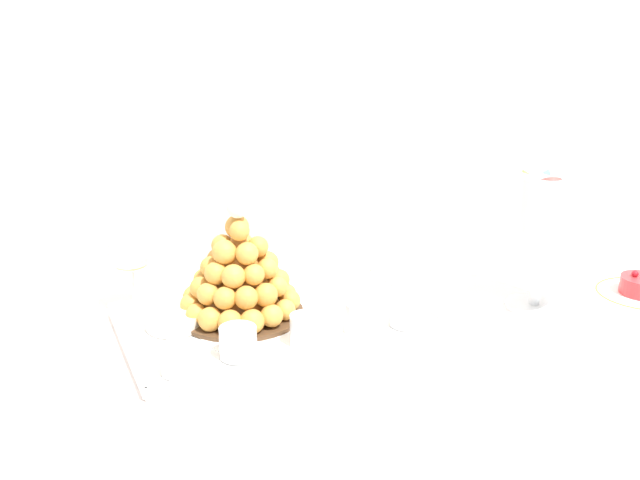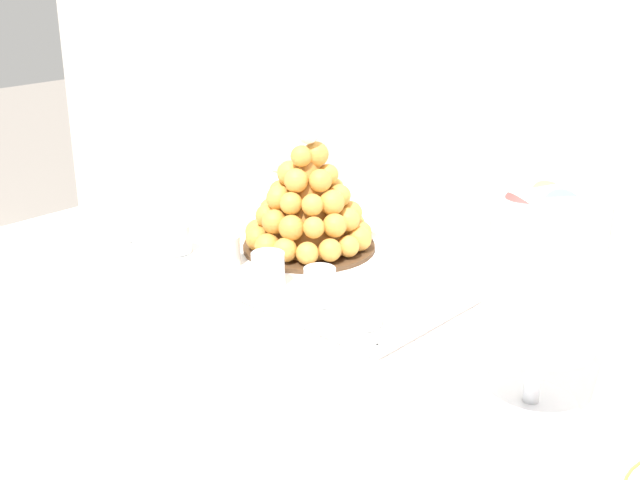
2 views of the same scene
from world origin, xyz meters
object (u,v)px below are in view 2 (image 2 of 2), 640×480
serving_tray (311,267)px  macaron_goblet (543,275)px  croquembouche (308,204)px  dessert_cup_mid_right (320,287)px  dessert_cup_mid_left (222,252)px  creme_brulee_ramekin (260,224)px  dessert_cup_left (176,239)px  dessert_cup_centre (268,271)px  wine_glass (285,157)px  dessert_cup_right (362,306)px

serving_tray → macaron_goblet: macaron_goblet is taller
croquembouche → dessert_cup_mid_right: croquembouche is taller
dessert_cup_mid_left → creme_brulee_ramekin: (-0.07, 0.16, -0.01)m
serving_tray → dessert_cup_left: dessert_cup_left is taller
dessert_cup_mid_left → dessert_cup_mid_right: size_ratio=1.11×
serving_tray → creme_brulee_ramekin: 0.19m
serving_tray → dessert_cup_centre: 0.11m
wine_glass → dessert_cup_mid_right: bearing=-38.1°
serving_tray → dessert_cup_centre: bearing=-87.0°
macaron_goblet → wine_glass: (-0.72, 0.30, -0.05)m
dessert_cup_left → dessert_cup_centre: 0.23m
dessert_cup_left → wine_glass: 0.30m
croquembouche → creme_brulee_ramekin: 0.14m
croquembouche → macaron_goblet: (0.55, -0.18, 0.08)m
dessert_cup_left → dessert_cup_mid_right: dessert_cup_mid_right is taller
dessert_cup_centre → wine_glass: 0.38m
croquembouche → dessert_cup_mid_left: size_ratio=3.73×
croquembouche → dessert_cup_mid_right: (0.17, -0.15, -0.06)m
dessert_cup_left → wine_glass: bearing=93.1°
wine_glass → macaron_goblet: bearing=-22.5°
serving_tray → wine_glass: bearing=143.6°
dessert_cup_mid_left → creme_brulee_ramekin: size_ratio=0.62×
dessert_cup_right → wine_glass: bearing=147.3°
dessert_cup_right → creme_brulee_ramekin: dessert_cup_right is taller
croquembouche → dessert_cup_mid_right: 0.24m
serving_tray → dessert_cup_centre: dessert_cup_centre is taller
dessert_cup_mid_right → wine_glass: bearing=141.9°
dessert_cup_mid_left → serving_tray: bearing=41.6°
dessert_cup_right → creme_brulee_ramekin: size_ratio=0.59×
croquembouche → dessert_cup_mid_right: size_ratio=4.16×
dessert_cup_mid_left → dessert_cup_right: dessert_cup_right is taller
dessert_cup_left → dessert_cup_right: size_ratio=0.88×
dessert_cup_right → wine_glass: size_ratio=0.36×
creme_brulee_ramekin → macaron_goblet: macaron_goblet is taller
wine_glass → serving_tray: bearing=-36.4°
croquembouche → dessert_cup_mid_left: bearing=-109.5°
dessert_cup_mid_left → croquembouche: bearing=70.5°
croquembouche → dessert_cup_left: size_ratio=4.48×
dessert_cup_left → dessert_cup_right: (0.42, 0.01, 0.00)m
creme_brulee_ramekin → dessert_cup_left: bearing=-101.3°
serving_tray → dessert_cup_right: bearing=-28.1°
croquembouche → dessert_cup_mid_left: (-0.06, -0.16, -0.06)m
dessert_cup_right → creme_brulee_ramekin: (-0.39, 0.17, -0.01)m
dessert_cup_centre → wine_glass: (-0.24, 0.28, 0.09)m
serving_tray → dessert_cup_mid_left: size_ratio=9.07×
serving_tray → macaron_goblet: (0.49, -0.13, 0.17)m
serving_tray → wine_glass: size_ratio=3.45×
dessert_cup_centre → dessert_cup_mid_left: bearing=177.4°
dessert_cup_mid_right → creme_brulee_ramekin: 0.34m
dessert_cup_left → creme_brulee_ramekin: size_ratio=0.52×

